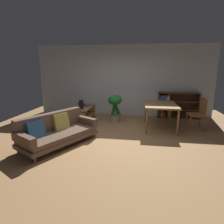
# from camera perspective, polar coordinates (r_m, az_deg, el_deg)

# --- Properties ---
(ground_plane) EXTENTS (8.16, 8.16, 0.00)m
(ground_plane) POSITION_cam_1_polar(r_m,az_deg,el_deg) (4.91, 0.40, -8.37)
(ground_plane) COLOR #A87A4C
(back_wall_panel) EXTENTS (6.80, 0.10, 2.70)m
(back_wall_panel) POSITION_cam_1_polar(r_m,az_deg,el_deg) (7.26, 3.40, 9.66)
(back_wall_panel) COLOR silver
(back_wall_panel) RESTS_ON ground_plane
(fabric_couch) EXTENTS (1.63, 2.05, 0.75)m
(fabric_couch) POSITION_cam_1_polar(r_m,az_deg,el_deg) (4.71, -16.93, -5.57)
(fabric_couch) COLOR olive
(fabric_couch) RESTS_ON ground_plane
(media_console) EXTENTS (0.44, 1.30, 0.56)m
(media_console) POSITION_cam_1_polar(r_m,az_deg,el_deg) (6.29, -8.54, -1.03)
(media_console) COLOR olive
(media_console) RESTS_ON ground_plane
(open_laptop) EXTENTS (0.47, 0.38, 0.08)m
(open_laptop) POSITION_cam_1_polar(r_m,az_deg,el_deg) (6.47, -8.51, 2.18)
(open_laptop) COLOR #333338
(open_laptop) RESTS_ON media_console
(desk_speaker) EXTENTS (0.14, 0.14, 0.27)m
(desk_speaker) POSITION_cam_1_polar(r_m,az_deg,el_deg) (5.98, -9.54, 2.35)
(desk_speaker) COLOR black
(desk_speaker) RESTS_ON media_console
(potted_floor_plant) EXTENTS (0.47, 0.47, 0.95)m
(potted_floor_plant) POSITION_cam_1_polar(r_m,az_deg,el_deg) (6.24, 0.92, 2.57)
(potted_floor_plant) COLOR #9E9389
(potted_floor_plant) RESTS_ON ground_plane
(dining_table) EXTENTS (0.95, 1.34, 0.77)m
(dining_table) POSITION_cam_1_polar(r_m,az_deg,el_deg) (5.79, 14.84, 1.77)
(dining_table) COLOR olive
(dining_table) RESTS_ON ground_plane
(dining_chair_near) EXTENTS (0.45, 0.47, 0.95)m
(dining_chair_near) POSITION_cam_1_polar(r_m,az_deg,el_deg) (6.11, 25.46, -0.13)
(dining_chair_near) COLOR brown
(dining_chair_near) RESTS_ON ground_plane
(bookshelf) EXTENTS (1.46, 0.33, 0.96)m
(bookshelf) POSITION_cam_1_polar(r_m,az_deg,el_deg) (7.28, 18.90, 2.03)
(bookshelf) COLOR #56351E
(bookshelf) RESTS_ON ground_plane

